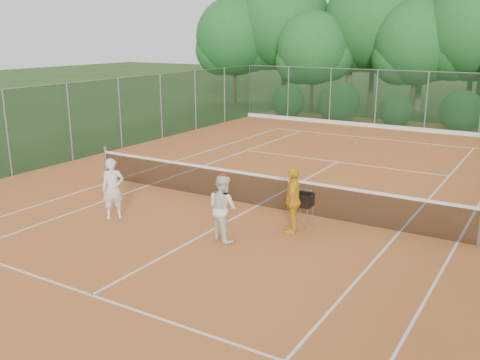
% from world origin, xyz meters
% --- Properties ---
extents(ground, '(120.00, 120.00, 0.00)m').
position_xyz_m(ground, '(0.00, 0.00, 0.00)').
color(ground, '#264317').
rests_on(ground, ground).
extents(clay_court, '(18.00, 36.00, 0.02)m').
position_xyz_m(clay_court, '(0.00, 0.00, 0.01)').
color(clay_court, '#C46A2D').
rests_on(clay_court, ground).
extents(tennis_net, '(11.97, 0.10, 1.10)m').
position_xyz_m(tennis_net, '(0.00, 0.00, 0.53)').
color(tennis_net, gray).
rests_on(tennis_net, clay_court).
extents(player_white, '(0.68, 0.70, 1.62)m').
position_xyz_m(player_white, '(-2.80, -2.87, 0.83)').
color(player_white, white).
rests_on(player_white, clay_court).
extents(player_center_grp, '(0.95, 0.85, 1.65)m').
position_xyz_m(player_center_grp, '(0.60, -2.70, 0.84)').
color(player_center_grp, white).
rests_on(player_center_grp, clay_court).
extents(player_yellow, '(0.71, 1.06, 1.68)m').
position_xyz_m(player_yellow, '(1.80, -1.38, 0.86)').
color(player_yellow, yellow).
rests_on(player_yellow, clay_court).
extents(ball_hopper, '(0.40, 0.40, 0.91)m').
position_xyz_m(ball_hopper, '(1.89, -0.92, 0.74)').
color(ball_hopper, gray).
rests_on(ball_hopper, clay_court).
extents(stray_ball_a, '(0.07, 0.07, 0.07)m').
position_xyz_m(stray_ball_a, '(-2.90, 11.20, 0.05)').
color(stray_ball_a, gold).
rests_on(stray_ball_a, clay_court).
extents(stray_ball_b, '(0.07, 0.07, 0.07)m').
position_xyz_m(stray_ball_b, '(2.34, 11.02, 0.05)').
color(stray_ball_b, '#BCD230').
rests_on(stray_ball_b, clay_court).
extents(stray_ball_c, '(0.07, 0.07, 0.07)m').
position_xyz_m(stray_ball_c, '(-0.63, 10.22, 0.05)').
color(stray_ball_c, '#CFD130').
rests_on(stray_ball_c, clay_court).
extents(court_markings, '(11.03, 23.83, 0.01)m').
position_xyz_m(court_markings, '(0.00, 0.00, 0.02)').
color(court_markings, white).
rests_on(court_markings, clay_court).
extents(fence_back, '(18.07, 0.07, 3.00)m').
position_xyz_m(fence_back, '(0.00, 15.00, 1.52)').
color(fence_back, '#19381E').
rests_on(fence_back, clay_court).
extents(fence_left, '(0.07, 33.07, 3.00)m').
position_xyz_m(fence_left, '(-9.00, -1.50, 1.52)').
color(fence_left, '#19381E').
rests_on(fence_left, clay_court).
extents(tropical_treeline, '(32.10, 8.49, 15.03)m').
position_xyz_m(tropical_treeline, '(1.43, 20.22, 5.11)').
color(tropical_treeline, brown).
rests_on(tropical_treeline, ground).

